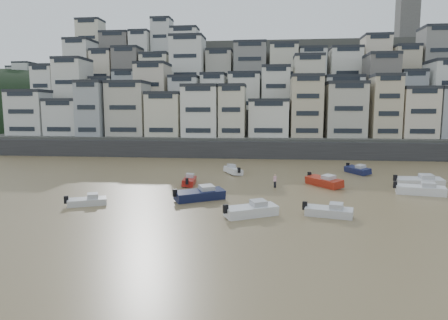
# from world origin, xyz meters

# --- Properties ---
(ground) EXTENTS (400.00, 400.00, 0.00)m
(ground) POSITION_xyz_m (0.00, 0.00, 0.00)
(ground) COLOR olive
(ground) RESTS_ON ground
(harbor_wall) EXTENTS (140.00, 3.00, 3.50)m
(harbor_wall) POSITION_xyz_m (10.00, 65.00, 1.75)
(harbor_wall) COLOR #38383A
(harbor_wall) RESTS_ON ground
(hillside) EXTENTS (141.04, 66.00, 50.00)m
(hillside) POSITION_xyz_m (14.73, 104.84, 13.01)
(hillside) COLOR #4C4C47
(hillside) RESTS_ON ground
(headland) EXTENTS (216.00, 135.00, 53.33)m
(headland) POSITION_xyz_m (-95.00, 135.00, 0.02)
(headland) COLOR black
(headland) RESTS_ON ground
(boat_a) EXTENTS (5.82, 4.42, 1.54)m
(boat_a) POSITION_xyz_m (9.99, 19.21, 0.77)
(boat_a) COLOR silver
(boat_a) RESTS_ON ground
(boat_b) EXTENTS (5.05, 2.78, 1.31)m
(boat_b) POSITION_xyz_m (17.30, 19.93, 0.66)
(boat_b) COLOR silver
(boat_b) RESTS_ON ground
(boat_c) EXTENTS (6.30, 5.01, 1.68)m
(boat_c) POSITION_xyz_m (3.97, 25.35, 0.84)
(boat_c) COLOR #131A3D
(boat_c) RESTS_ON ground
(boat_d) EXTENTS (6.23, 3.13, 1.63)m
(boat_d) POSITION_xyz_m (29.64, 31.27, 0.81)
(boat_d) COLOR silver
(boat_d) RESTS_ON ground
(boat_e) EXTENTS (5.15, 6.12, 1.66)m
(boat_e) POSITION_xyz_m (18.88, 35.36, 0.83)
(boat_e) COLOR #9F2413
(boat_e) RESTS_ON ground
(boat_f) EXTENTS (2.01, 5.14, 1.37)m
(boat_f) POSITION_xyz_m (0.94, 34.46, 0.69)
(boat_f) COLOR #A91A14
(boat_f) RESTS_ON ground
(boat_g) EXTENTS (6.59, 2.39, 1.77)m
(boat_g) POSITION_xyz_m (31.20, 36.15, 0.89)
(boat_g) COLOR silver
(boat_g) RESTS_ON ground
(boat_h) EXTENTS (3.88, 5.51, 1.44)m
(boat_h) POSITION_xyz_m (6.00, 44.23, 0.72)
(boat_h) COLOR silver
(boat_h) RESTS_ON ground
(boat_i) EXTENTS (3.85, 5.67, 1.48)m
(boat_i) POSITION_xyz_m (25.55, 46.52, 0.74)
(boat_i) COLOR #161C45
(boat_i) RESTS_ON ground
(boat_j) EXTENTS (4.53, 3.07, 1.18)m
(boat_j) POSITION_xyz_m (-7.47, 21.58, 0.59)
(boat_j) COLOR silver
(boat_j) RESTS_ON ground
(person_pink) EXTENTS (0.44, 0.44, 1.74)m
(person_pink) POSITION_xyz_m (12.42, 33.73, 0.87)
(person_pink) COLOR #E7A3B9
(person_pink) RESTS_ON ground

